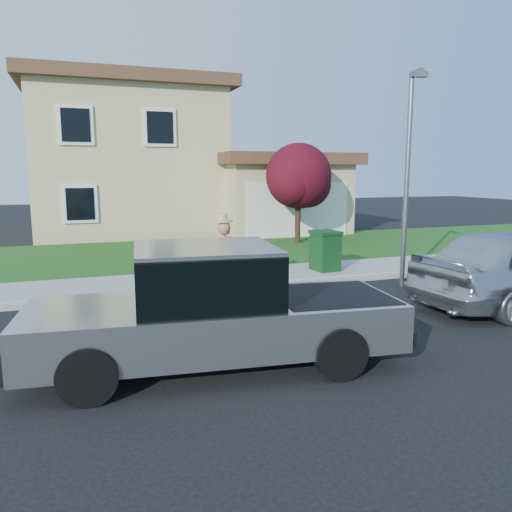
{
  "coord_description": "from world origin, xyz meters",
  "views": [
    {
      "loc": [
        -2.32,
        -8.32,
        2.85
      ],
      "look_at": [
        0.96,
        0.83,
        1.2
      ],
      "focal_mm": 35.0,
      "sensor_mm": 36.0,
      "label": 1
    }
  ],
  "objects_px": {
    "woman": "(223,257)",
    "trash_bin": "(325,250)",
    "ornamental_tree": "(299,179)",
    "street_lamp": "(408,168)",
    "pickup_truck": "(214,311)"
  },
  "relations": [
    {
      "from": "street_lamp",
      "to": "pickup_truck",
      "type": "bearing_deg",
      "value": -136.21
    },
    {
      "from": "trash_bin",
      "to": "woman",
      "type": "bearing_deg",
      "value": -164.06
    },
    {
      "from": "woman",
      "to": "trash_bin",
      "type": "height_order",
      "value": "woman"
    },
    {
      "from": "woman",
      "to": "trash_bin",
      "type": "relative_size",
      "value": 1.73
    },
    {
      "from": "pickup_truck",
      "to": "ornamental_tree",
      "type": "xyz_separation_m",
      "value": [
        6.36,
        10.97,
        1.72
      ]
    },
    {
      "from": "pickup_truck",
      "to": "woman",
      "type": "distance_m",
      "value": 4.3
    },
    {
      "from": "ornamental_tree",
      "to": "street_lamp",
      "type": "height_order",
      "value": "street_lamp"
    },
    {
      "from": "trash_bin",
      "to": "street_lamp",
      "type": "xyz_separation_m",
      "value": [
        1.22,
        -1.86,
        2.23
      ]
    },
    {
      "from": "pickup_truck",
      "to": "trash_bin",
      "type": "relative_size",
      "value": 5.16
    },
    {
      "from": "woman",
      "to": "ornamental_tree",
      "type": "height_order",
      "value": "ornamental_tree"
    },
    {
      "from": "trash_bin",
      "to": "street_lamp",
      "type": "height_order",
      "value": "street_lamp"
    },
    {
      "from": "pickup_truck",
      "to": "woman",
      "type": "bearing_deg",
      "value": 78.64
    },
    {
      "from": "woman",
      "to": "ornamental_tree",
      "type": "relative_size",
      "value": 0.49
    },
    {
      "from": "trash_bin",
      "to": "street_lamp",
      "type": "bearing_deg",
      "value": -61.01
    },
    {
      "from": "pickup_truck",
      "to": "street_lamp",
      "type": "relative_size",
      "value": 1.1
    }
  ]
}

